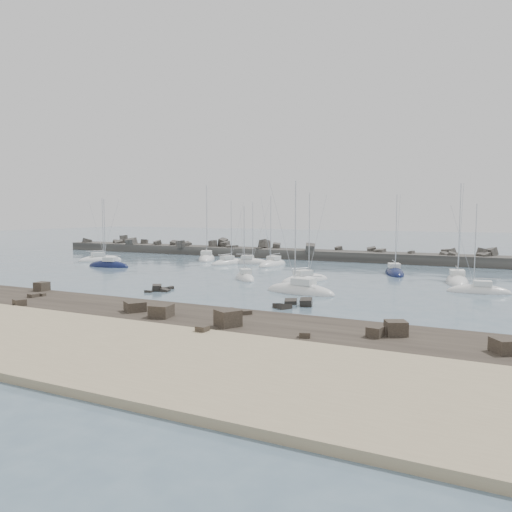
# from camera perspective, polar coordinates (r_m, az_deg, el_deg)

# --- Properties ---
(ground) EXTENTS (400.00, 400.00, 0.00)m
(ground) POSITION_cam_1_polar(r_m,az_deg,el_deg) (66.06, -3.30, -3.14)
(ground) COLOR slate
(ground) RESTS_ON ground
(sand_strip) EXTENTS (140.00, 14.00, 1.00)m
(sand_strip) POSITION_cam_1_polar(r_m,az_deg,el_deg) (41.91, -25.83, -8.39)
(sand_strip) COLOR tan
(sand_strip) RESTS_ON ground
(rock_shelf) EXTENTS (140.00, 12.00, 2.02)m
(rock_shelf) POSITION_cam_1_polar(r_m,az_deg,el_deg) (48.74, -16.70, -6.24)
(rock_shelf) COLOR #2A231D
(rock_shelf) RESTS_ON ground
(rock_cluster_near) EXTENTS (3.09, 4.25, 1.27)m
(rock_cluster_near) POSITION_cam_1_polar(r_m,az_deg,el_deg) (60.90, -11.06, -3.82)
(rock_cluster_near) COLOR black
(rock_cluster_near) RESTS_ON ground
(rock_cluster_far) EXTENTS (3.47, 4.41, 1.50)m
(rock_cluster_far) POSITION_cam_1_polar(r_m,az_deg,el_deg) (50.32, 4.37, -5.70)
(rock_cluster_far) COLOR black
(rock_cluster_far) RESTS_ON ground
(breakwater) EXTENTS (115.00, 7.35, 5.20)m
(breakwater) POSITION_cam_1_polar(r_m,az_deg,el_deg) (103.25, 3.61, -0.03)
(breakwater) COLOR #32302C
(breakwater) RESTS_ON ground
(sailboat_0) EXTENTS (6.56, 8.31, 13.10)m
(sailboat_0) POSITION_cam_1_polar(r_m,az_deg,el_deg) (100.88, -17.39, -0.46)
(sailboat_0) COLOR white
(sailboat_0) RESTS_ON ground
(sailboat_1) EXTENTS (7.44, 10.39, 15.86)m
(sailboat_1) POSITION_cam_1_polar(r_m,az_deg,el_deg) (99.32, -5.67, -0.34)
(sailboat_1) COLOR white
(sailboat_1) RESTS_ON ground
(sailboat_2) EXTENTS (8.10, 3.30, 12.62)m
(sailboat_2) POSITION_cam_1_polar(r_m,az_deg,el_deg) (89.60, -16.49, -1.10)
(sailboat_2) COLOR #0E153C
(sailboat_2) RESTS_ON ground
(sailboat_3) EXTENTS (4.83, 8.24, 12.47)m
(sailboat_3) POSITION_cam_1_polar(r_m,az_deg,el_deg) (90.69, -3.14, -0.84)
(sailboat_3) COLOR white
(sailboat_3) RESTS_ON ground
(sailboat_4) EXTENTS (8.03, 4.26, 12.13)m
(sailboat_4) POSITION_cam_1_polar(r_m,az_deg,el_deg) (91.42, -0.76, -0.79)
(sailboat_4) COLOR white
(sailboat_4) RESTS_ON ground
(sailboat_5) EXTENTS (6.13, 6.69, 11.13)m
(sailboat_5) POSITION_cam_1_polar(r_m,az_deg,el_deg) (70.14, -1.26, -2.55)
(sailboat_5) COLOR white
(sailboat_5) RESTS_ON ground
(sailboat_6) EXTENTS (3.37, 8.53, 13.23)m
(sailboat_6) POSITION_cam_1_polar(r_m,az_deg,el_deg) (88.13, 1.91, -1.00)
(sailboat_6) COLOR white
(sailboat_6) RESTS_ON ground
(sailboat_7) EXTENTS (5.91, 8.50, 13.01)m
(sailboat_7) POSITION_cam_1_polar(r_m,az_deg,el_deg) (68.02, 5.64, -2.81)
(sailboat_7) COLOR white
(sailboat_7) RESTS_ON ground
(sailboat_8) EXTENTS (5.09, 8.59, 13.02)m
(sailboat_8) POSITION_cam_1_polar(r_m,az_deg,el_deg) (78.61, 15.54, -1.91)
(sailboat_8) COLOR #0E153C
(sailboat_8) RESTS_ON ground
(sailboat_9) EXTENTS (7.27, 3.03, 11.24)m
(sailboat_9) POSITION_cam_1_polar(r_m,az_deg,el_deg) (63.89, 24.13, -3.74)
(sailboat_9) COLOR white
(sailboat_9) RESTS_ON ground
(sailboat_13) EXTENTS (9.16, 3.99, 14.10)m
(sailboat_13) POSITION_cam_1_polar(r_m,az_deg,el_deg) (58.33, 5.09, -4.09)
(sailboat_13) COLOR white
(sailboat_13) RESTS_ON ground
(sailboat_14) EXTENTS (4.19, 9.29, 14.16)m
(sailboat_14) POSITION_cam_1_polar(r_m,az_deg,el_deg) (71.49, 21.99, -2.77)
(sailboat_14) COLOR white
(sailboat_14) RESTS_ON ground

